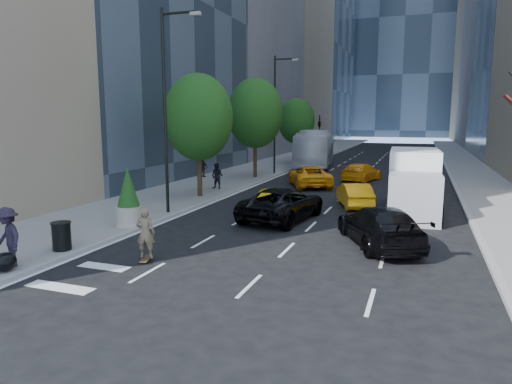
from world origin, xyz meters
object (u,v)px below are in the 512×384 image
at_px(black_sedan_lincoln, 283,204).
at_px(planter_shrub, 128,198).
at_px(trash_can, 62,237).
at_px(skateboarder, 146,236).
at_px(city_bus, 315,148).
at_px(black_sedan_mercedes, 379,226).
at_px(box_truck, 414,181).

distance_m(black_sedan_lincoln, planter_shrub, 7.28).
xyz_separation_m(trash_can, planter_shrub, (0.00, 4.11, 0.76)).
height_order(skateboarder, city_bus, city_bus).
bearing_deg(trash_can, black_sedan_lincoln, 54.36).
xyz_separation_m(skateboarder, planter_shrub, (-3.40, 3.83, 0.52)).
height_order(trash_can, planter_shrub, planter_shrub).
bearing_deg(city_bus, black_sedan_mercedes, -80.67).
bearing_deg(box_truck, planter_shrub, -148.14).
bearing_deg(planter_shrub, trash_can, -90.00).
relative_size(black_sedan_mercedes, box_truck, 0.78).
relative_size(city_bus, box_truck, 1.94).
relative_size(skateboarder, city_bus, 0.13).
xyz_separation_m(black_sedan_mercedes, trash_can, (-10.80, -5.09, -0.13)).
bearing_deg(skateboarder, planter_shrub, -65.09).
xyz_separation_m(box_truck, planter_shrub, (-11.89, -8.04, -0.26)).
bearing_deg(planter_shrub, skateboarder, -48.39).
relative_size(black_sedan_lincoln, box_truck, 0.82).
distance_m(box_truck, planter_shrub, 14.36).
bearing_deg(black_sedan_lincoln, planter_shrub, 43.54).
bearing_deg(box_truck, black_sedan_lincoln, -149.17).
height_order(black_sedan_lincoln, city_bus, city_bus).
xyz_separation_m(black_sedan_lincoln, trash_can, (-5.94, -8.28, -0.14)).
bearing_deg(black_sedan_mercedes, planter_shrub, -19.42).
bearing_deg(black_sedan_lincoln, skateboarder, 80.85).
bearing_deg(skateboarder, box_truck, -142.27).
distance_m(skateboarder, box_truck, 14.62).
relative_size(skateboarder, planter_shrub, 0.67).
distance_m(box_truck, trash_can, 17.03).
relative_size(skateboarder, black_sedan_mercedes, 0.33).
bearing_deg(trash_can, planter_shrub, 90.00).
height_order(black_sedan_mercedes, box_truck, box_truck).
height_order(skateboarder, planter_shrub, planter_shrub).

